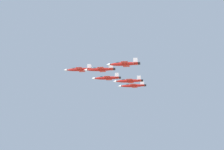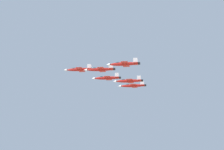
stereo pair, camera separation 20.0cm
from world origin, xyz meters
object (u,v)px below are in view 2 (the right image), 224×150
(jet_lead, at_px, (79,69))
(jet_right_wingman, at_px, (107,78))
(jet_left_wingman, at_px, (100,69))
(jet_right_outer, at_px, (133,86))
(jet_left_outer, at_px, (124,64))
(jet_slot_rear, at_px, (129,81))

(jet_lead, xyz_separation_m, jet_right_wingman, (19.38, 3.64, -2.74))
(jet_lead, bearing_deg, jet_left_wingman, 139.85)
(jet_left_wingman, xyz_separation_m, jet_right_outer, (32.05, 25.82, -1.49))
(jet_lead, distance_m, jet_left_outer, 39.71)
(jet_lead, bearing_deg, jet_right_wingman, -139.42)
(jet_lead, distance_m, jet_slot_rear, 31.12)
(jet_left_outer, height_order, jet_right_outer, jet_left_outer)
(jet_lead, distance_m, jet_right_outer, 39.80)
(jet_right_wingman, bearing_deg, jet_slot_rear, 139.01)
(jet_left_wingman, distance_m, jet_right_wingman, 25.57)
(jet_lead, relative_size, jet_slot_rear, 1.03)
(jet_left_outer, bearing_deg, jet_lead, -39.62)
(jet_left_outer, height_order, jet_slot_rear, jet_left_outer)
(jet_right_wingman, xyz_separation_m, jet_right_outer, (19.38, 3.64, -2.57))
(jet_right_wingman, bearing_deg, jet_right_outer, -140.27)
(jet_right_wingman, height_order, jet_left_outer, jet_right_wingman)
(jet_left_wingman, relative_size, jet_right_wingman, 0.98)
(jet_left_wingman, height_order, jet_right_outer, jet_left_wingman)
(jet_right_outer, bearing_deg, jet_right_wingman, 40.98)
(jet_right_wingman, distance_m, jet_slot_rear, 20.43)
(jet_slot_rear, bearing_deg, jet_lead, -0.42)
(jet_right_wingman, bearing_deg, jet_left_wingman, 89.37)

